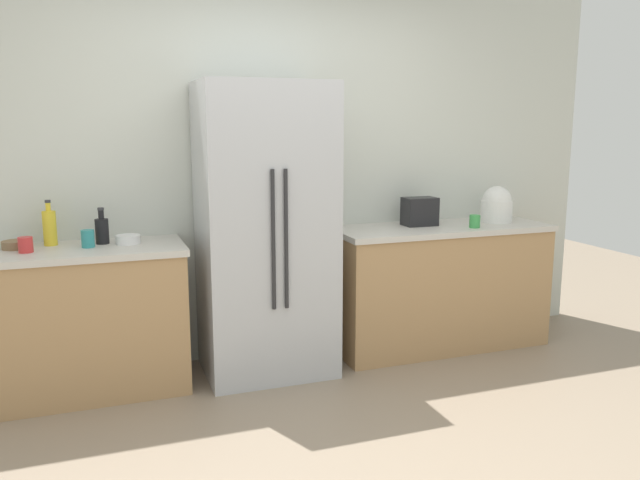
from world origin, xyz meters
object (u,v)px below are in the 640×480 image
refrigerator (266,231)px  bowl_a (128,239)px  bottle_b (102,230)px  cup_b (26,245)px  bowl_b (16,245)px  bottle_a (50,227)px  rice_cooker (497,205)px  cup_a (88,239)px  cup_c (475,221)px  toaster (420,211)px

refrigerator → bowl_a: bearing=174.7°
refrigerator → bottle_b: (-1.00, 0.13, 0.04)m
cup_b → bottle_b: bearing=18.0°
refrigerator → bowl_b: bearing=174.4°
bottle_a → rice_cooker: bearing=-2.3°
bottle_a → cup_b: size_ratio=3.09×
refrigerator → cup_a: size_ratio=17.96×
bowl_b → rice_cooker: bearing=-1.4°
bottle_b → bowl_a: 0.17m
cup_a → bowl_b: bearing=165.1°
cup_c → bowl_b: size_ratio=0.55×
refrigerator → cup_a: bearing=178.0°
rice_cooker → cup_a: bearing=-179.5°
toaster → bowl_a: 2.03m
refrigerator → rice_cooker: 1.81m
toaster → bowl_a: size_ratio=1.60×
cup_b → cup_c: cup_c is taller
bottle_a → bowl_b: (-0.18, -0.04, -0.09)m
bottle_b → bottle_a: bearing=169.9°
refrigerator → bottle_a: (-1.29, 0.19, 0.07)m
refrigerator → toaster: bearing=5.3°
toaster → bowl_b: bearing=179.3°
rice_cooker → bottle_a: (-3.10, 0.12, -0.01)m
bowl_a → bowl_b: 0.63m
refrigerator → bowl_b: size_ratio=11.56×
refrigerator → bottle_a: bearing=171.8°
cup_a → cup_c: 2.58m
rice_cooker → bowl_b: (-3.28, 0.08, -0.10)m
cup_a → bowl_b: size_ratio=0.64×
rice_cooker → bottle_a: size_ratio=0.98×
bowl_b → refrigerator: bearing=-5.6°
bowl_a → bowl_b: bowl_a is taller
refrigerator → cup_b: bearing=-179.9°
bottle_a → bowl_b: 0.21m
refrigerator → rice_cooker: (1.81, 0.06, 0.08)m
rice_cooker → bowl_b: bearing=178.6°
toaster → rice_cooker: (0.62, -0.05, 0.02)m
refrigerator → bottle_a: refrigerator is taller
cup_b → cup_c: 2.92m
cup_a → cup_b: bearing=-173.2°
cup_a → bowl_a: cup_a is taller
toaster → bottle_a: size_ratio=0.86×
bottle_b → cup_c: bottle_b is taller
bottle_a → cup_b: 0.23m
rice_cooker → bottle_b: rice_cooker is taller
toaster → bottle_a: 2.48m
bowl_b → cup_a: bearing=-14.9°
bottle_a → bowl_a: (0.44, -0.11, -0.08)m
toaster → cup_c: toaster is taller
refrigerator → bottle_b: size_ratio=8.44×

